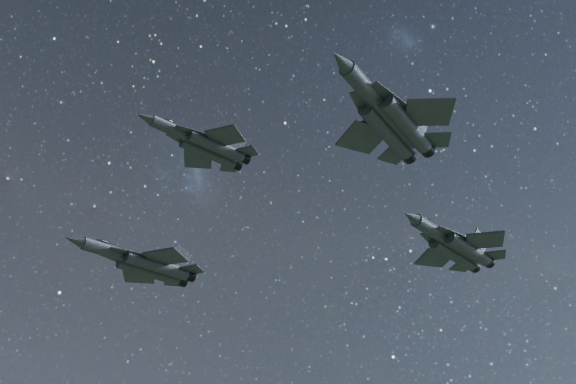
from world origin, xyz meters
TOP-DOWN VIEW (x-y plane):
  - jet_lead at (-11.69, 0.58)m, footprint 15.12×10.78m
  - jet_left at (-5.73, 24.62)m, footprint 20.08×14.33m
  - jet_right at (-0.44, -18.18)m, footprint 20.28×13.68m
  - jet_slot at (24.70, -6.30)m, footprint 20.25×14.12m

SIDE VIEW (x-z plane):
  - jet_left at x=-5.73m, z-range 142.14..147.27m
  - jet_slot at x=24.70m, z-range 142.63..147.73m
  - jet_right at x=-0.44m, z-range 144.88..149.99m
  - jet_lead at x=-11.69m, z-range 147.39..151.24m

